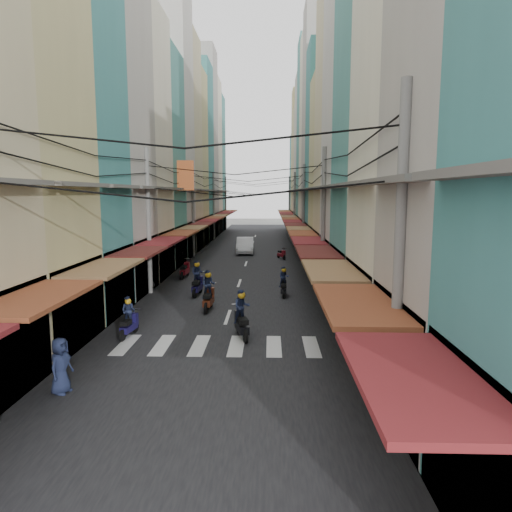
% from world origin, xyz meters
% --- Properties ---
extents(ground, '(160.00, 160.00, 0.00)m').
position_xyz_m(ground, '(0.00, 0.00, 0.00)').
color(ground, slate).
rests_on(ground, ground).
extents(road, '(10.00, 80.00, 0.02)m').
position_xyz_m(road, '(0.00, 20.00, 0.01)').
color(road, black).
rests_on(road, ground).
extents(sidewalk_left, '(3.00, 80.00, 0.06)m').
position_xyz_m(sidewalk_left, '(-6.50, 20.00, 0.03)').
color(sidewalk_left, gray).
rests_on(sidewalk_left, ground).
extents(sidewalk_right, '(3.00, 80.00, 0.06)m').
position_xyz_m(sidewalk_right, '(6.50, 20.00, 0.03)').
color(sidewalk_right, gray).
rests_on(sidewalk_right, ground).
extents(crosswalk, '(7.55, 2.40, 0.01)m').
position_xyz_m(crosswalk, '(-0.00, -6.00, 0.03)').
color(crosswalk, silver).
rests_on(crosswalk, ground).
extents(building_row_left, '(7.80, 67.67, 23.70)m').
position_xyz_m(building_row_left, '(-7.92, 16.56, 9.78)').
color(building_row_left, beige).
rests_on(building_row_left, ground).
extents(building_row_right, '(7.80, 68.98, 22.59)m').
position_xyz_m(building_row_right, '(7.92, 16.45, 9.41)').
color(building_row_right, teal).
rests_on(building_row_right, ground).
extents(utility_poles, '(10.20, 66.13, 8.20)m').
position_xyz_m(utility_poles, '(0.00, 15.01, 6.59)').
color(utility_poles, slate).
rests_on(utility_poles, ground).
extents(white_car, '(5.39, 2.28, 1.87)m').
position_xyz_m(white_car, '(-0.43, 20.63, 0.00)').
color(white_car, silver).
rests_on(white_car, ground).
extents(bicycle, '(1.79, 0.79, 1.20)m').
position_xyz_m(bicycle, '(6.52, -0.97, 0.00)').
color(bicycle, black).
rests_on(bicycle, ground).
extents(moving_scooters, '(7.06, 27.06, 1.97)m').
position_xyz_m(moving_scooters, '(-0.75, 1.64, 0.55)').
color(moving_scooters, black).
rests_on(moving_scooters, ground).
extents(parked_scooters, '(12.74, 13.88, 0.99)m').
position_xyz_m(parked_scooters, '(3.84, -4.08, 0.47)').
color(parked_scooters, black).
rests_on(parked_scooters, ground).
extents(pedestrians, '(13.32, 24.09, 2.23)m').
position_xyz_m(pedestrians, '(-4.03, 0.50, 1.03)').
color(pedestrians, '#27202B').
rests_on(pedestrians, ground).
extents(market_umbrella, '(2.40, 2.40, 2.53)m').
position_xyz_m(market_umbrella, '(7.20, -1.37, 2.23)').
color(market_umbrella, '#B2B2B7').
rests_on(market_umbrella, ground).
extents(traffic_sign, '(0.10, 0.68, 3.10)m').
position_xyz_m(traffic_sign, '(5.46, -3.94, 2.28)').
color(traffic_sign, slate).
rests_on(traffic_sign, ground).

